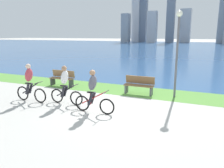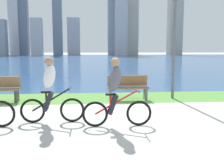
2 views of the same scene
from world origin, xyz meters
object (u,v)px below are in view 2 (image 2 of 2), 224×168
(cyclist_trailing, at_px, (50,90))
(bench_near_path, at_px, (128,88))
(cyclist_lead, at_px, (116,92))
(lamppost_tall, at_px, (174,29))

(cyclist_trailing, height_order, bench_near_path, cyclist_trailing)
(cyclist_lead, distance_m, cyclist_trailing, 1.67)
(cyclist_trailing, bearing_deg, lamppost_tall, 35.74)
(bench_near_path, relative_size, lamppost_tall, 0.38)
(cyclist_lead, height_order, cyclist_trailing, cyclist_trailing)
(cyclist_lead, xyz_separation_m, bench_near_path, (0.79, 3.34, -0.38))
(lamppost_tall, bearing_deg, cyclist_lead, -126.27)
(cyclist_lead, height_order, lamppost_tall, lamppost_tall)
(cyclist_lead, bearing_deg, lamppost_tall, 53.73)
(bench_near_path, xyz_separation_m, lamppost_tall, (1.73, 0.10, 2.15))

